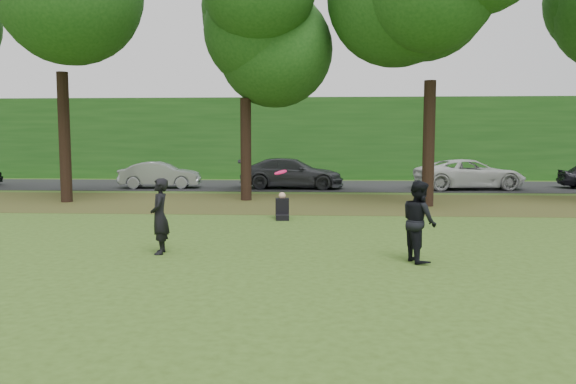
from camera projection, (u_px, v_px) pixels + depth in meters
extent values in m
plane|color=#314B17|center=(316.00, 298.00, 8.87)|extent=(120.00, 120.00, 0.00)
cube|color=#48391A|center=(320.00, 203.00, 21.79)|extent=(60.00, 7.00, 0.01)
cube|color=black|center=(320.00, 186.00, 29.74)|extent=(70.00, 7.00, 0.02)
cube|color=#1A4714|center=(321.00, 139.00, 35.46)|extent=(70.00, 3.00, 5.00)
imported|color=black|center=(160.00, 216.00, 12.21)|extent=(0.50, 0.66, 1.66)
imported|color=black|center=(419.00, 221.00, 11.42)|extent=(0.83, 0.96, 1.67)
imported|color=gray|center=(160.00, 175.00, 28.27)|extent=(4.14, 1.82, 1.32)
imported|color=#393B40|center=(292.00, 173.00, 28.12)|extent=(5.27, 2.36, 1.50)
imported|color=silver|center=(470.00, 174.00, 27.64)|extent=(5.55, 3.11, 1.47)
cylinder|color=#FF155E|center=(281.00, 172.00, 12.06)|extent=(0.28, 0.27, 0.13)
cube|color=black|center=(282.00, 217.00, 17.40)|extent=(0.45, 0.59, 0.16)
cube|color=black|center=(282.00, 207.00, 17.65)|extent=(0.45, 0.38, 0.56)
sphere|color=tan|center=(282.00, 196.00, 17.62)|extent=(0.22, 0.22, 0.22)
cylinder|color=black|center=(65.00, 138.00, 21.95)|extent=(0.44, 0.44, 5.08)
cylinder|color=black|center=(246.00, 150.00, 22.67)|extent=(0.44, 0.44, 4.12)
sphere|color=#1A4714|center=(245.00, 28.00, 22.21)|extent=(5.80, 5.80, 5.80)
cylinder|color=black|center=(429.00, 144.00, 20.63)|extent=(0.44, 0.44, 4.62)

